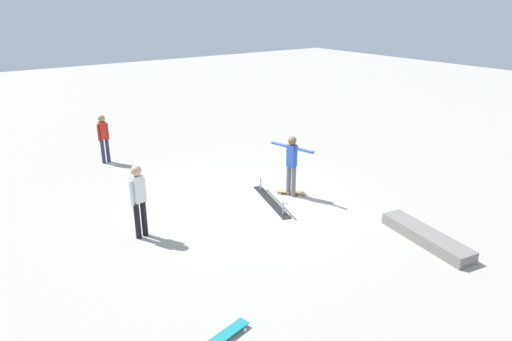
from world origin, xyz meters
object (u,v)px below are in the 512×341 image
(skater_main, at_px, (292,162))
(skate_ledge, at_px, (426,237))
(bystander_white_shirt, at_px, (139,197))
(bystander_red_shirt, at_px, (104,136))
(loose_skateboard_teal, at_px, (228,333))
(grind_rail, at_px, (271,196))
(skateboard_main, at_px, (290,192))

(skater_main, bearing_deg, skate_ledge, -1.87)
(skate_ledge, distance_m, bystander_white_shirt, 6.43)
(bystander_white_shirt, bearing_deg, skater_main, -11.85)
(bystander_red_shirt, height_order, loose_skateboard_teal, bystander_red_shirt)
(grind_rail, height_order, skater_main, skater_main)
(bystander_red_shirt, xyz_separation_m, loose_skateboard_teal, (-9.42, 1.22, -0.83))
(skate_ledge, xyz_separation_m, loose_skateboard_teal, (-0.01, 5.22, -0.06))
(bystander_red_shirt, bearing_deg, bystander_white_shirt, 79.63)
(bystander_red_shirt, bearing_deg, grind_rail, 114.17)
(skater_main, height_order, loose_skateboard_teal, skater_main)
(skateboard_main, relative_size, loose_skateboard_teal, 0.88)
(skate_ledge, relative_size, skater_main, 1.36)
(skateboard_main, distance_m, loose_skateboard_teal, 5.90)
(grind_rail, xyz_separation_m, bystander_red_shirt, (5.68, 2.52, 0.73))
(skateboard_main, distance_m, bystander_red_shirt, 6.52)
(bystander_white_shirt, bearing_deg, bystander_red_shirt, 69.79)
(grind_rail, xyz_separation_m, skateboard_main, (0.10, -0.74, -0.10))
(skater_main, xyz_separation_m, skateboard_main, (0.07, -0.04, -0.91))
(bystander_red_shirt, distance_m, loose_skateboard_teal, 9.54)
(grind_rail, xyz_separation_m, bystander_white_shirt, (0.20, 3.55, 0.80))
(bystander_white_shirt, height_order, loose_skateboard_teal, bystander_white_shirt)
(grind_rail, height_order, skateboard_main, grind_rail)
(skateboard_main, bearing_deg, bystander_white_shirt, -134.01)
(skater_main, relative_size, loose_skateboard_teal, 2.05)
(skateboard_main, relative_size, bystander_white_shirt, 0.42)
(skate_ledge, bearing_deg, skater_main, 11.74)
(skater_main, xyz_separation_m, bystander_white_shirt, (0.17, 4.25, -0.01))
(skate_ledge, xyz_separation_m, skateboard_main, (3.82, 0.74, -0.06))
(bystander_red_shirt, bearing_deg, skateboard_main, 120.52)
(grind_rail, distance_m, skater_main, 1.07)
(bystander_red_shirt, relative_size, loose_skateboard_teal, 1.95)
(grind_rail, distance_m, loose_skateboard_teal, 5.29)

